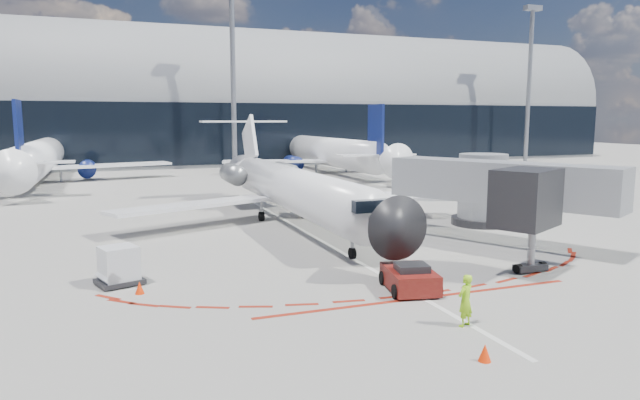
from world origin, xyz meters
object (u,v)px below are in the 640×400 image
object	(u,v)px
pushback_tug	(410,278)
uld_container	(119,266)
regional_jet	(289,187)
ramp_worker	(465,300)

from	to	relation	value
pushback_tug	uld_container	xyz separation A→B (m)	(-11.34, 5.09, 0.30)
regional_jet	ramp_worker	bearing A→B (deg)	-90.53
regional_jet	ramp_worker	world-z (taller)	regional_jet
pushback_tug	ramp_worker	bearing A→B (deg)	-81.78
ramp_worker	uld_container	size ratio (longest dim) A/B	0.84
ramp_worker	uld_container	world-z (taller)	ramp_worker
regional_jet	ramp_worker	xyz separation A→B (m)	(-0.20, -21.09, -1.60)
regional_jet	uld_container	bearing A→B (deg)	-134.01
uld_container	pushback_tug	bearing A→B (deg)	-42.81
ramp_worker	uld_container	xyz separation A→B (m)	(-11.08, 9.41, -0.08)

